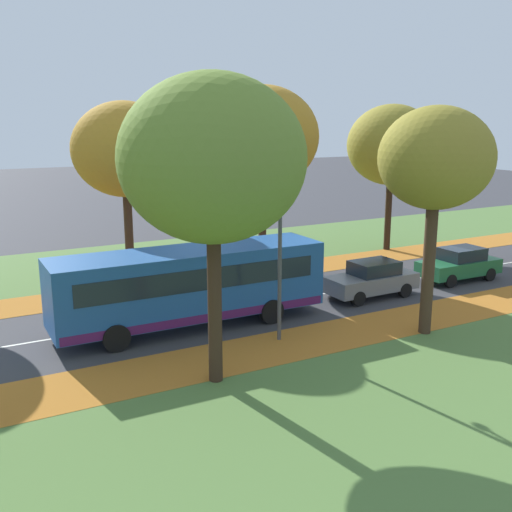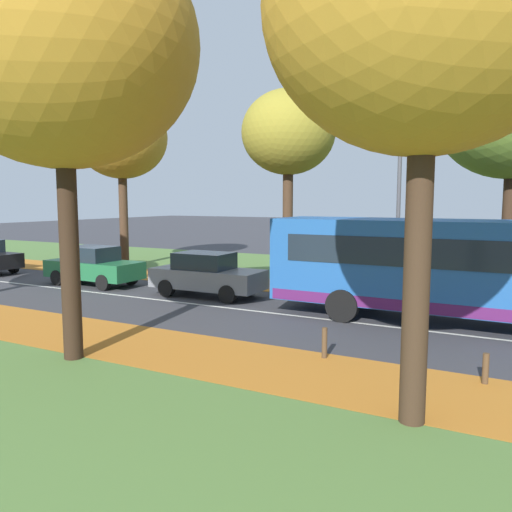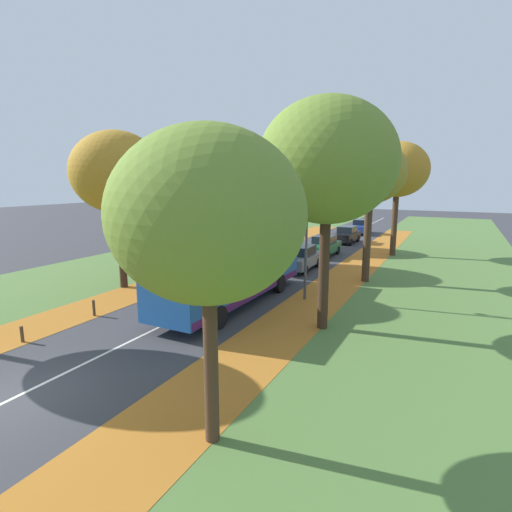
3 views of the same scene
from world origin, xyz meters
TOP-DOWN VIEW (x-y plane):
  - ground_plane at (0.00, 0.00)m, footprint 160.00×160.00m
  - grass_verge_left at (-9.20, 20.00)m, footprint 12.00×90.00m
  - leaf_litter_left at (-4.60, 14.00)m, footprint 2.80×60.00m
  - grass_verge_right at (9.20, 20.00)m, footprint 12.00×90.00m
  - leaf_litter_right at (4.60, 14.00)m, footprint 2.80×60.00m
  - road_centre_line at (0.00, 20.00)m, footprint 0.12×80.00m
  - tree_left_near at (-5.95, 10.08)m, footprint 4.87×4.87m
  - tree_left_mid at (-6.13, 17.44)m, footprint 5.85×5.85m
  - tree_left_far at (-5.94, 25.99)m, footprint 5.20×5.20m
  - tree_right_nearest at (5.93, 0.94)m, footprint 4.16×4.16m
  - tree_right_near at (6.00, 9.03)m, footprint 5.32×5.32m
  - tree_right_mid at (5.96, 17.58)m, footprint 4.01×4.01m
  - tree_right_far at (6.13, 27.09)m, footprint 4.72×4.72m
  - bollard_second at (-3.53, 2.54)m, footprint 0.12×0.12m
  - bollard_third at (-3.51, 5.84)m, footprint 0.12×0.12m
  - bollard_fourth at (-3.59, 9.13)m, footprint 0.12×0.12m
  - bollard_fifth at (-3.53, 12.43)m, footprint 0.12×0.12m
  - streetlamp_right at (3.67, 12.46)m, footprint 1.89×0.28m
  - bus at (1.11, 10.25)m, footprint 2.74×10.42m
  - car_grey_lead at (1.39, 18.79)m, footprint 1.82×4.22m
  - car_green_following at (1.25, 24.36)m, footprint 1.83×4.23m
  - car_black_third_in_line at (1.21, 31.77)m, footprint 1.89×4.26m
  - car_blue_fourth_in_line at (0.91, 39.15)m, footprint 1.93×4.27m

SIDE VIEW (x-z plane):
  - ground_plane at x=0.00m, z-range 0.00..0.00m
  - road_centre_line at x=0.00m, z-range 0.00..0.01m
  - grass_verge_left at x=-9.20m, z-range 0.00..0.01m
  - grass_verge_right at x=9.20m, z-range 0.00..0.01m
  - leaf_litter_left at x=-4.60m, z-range 0.01..0.01m
  - leaf_litter_right at x=4.60m, z-range 0.01..0.01m
  - bollard_fourth at x=-3.59m, z-range 0.00..0.61m
  - bollard_second at x=-3.53m, z-range 0.00..0.62m
  - bollard_fifth at x=-3.53m, z-range 0.00..0.70m
  - bollard_third at x=-3.51m, z-range 0.00..0.73m
  - car_grey_lead at x=1.39m, z-range 0.00..1.62m
  - car_green_following at x=1.25m, z-range 0.00..1.62m
  - car_black_third_in_line at x=1.21m, z-range 0.00..1.62m
  - car_blue_fourth_in_line at x=0.91m, z-range 0.00..1.62m
  - bus at x=1.11m, z-range 0.21..3.19m
  - streetlamp_right at x=3.67m, z-range 0.74..6.74m
  - tree_right_nearest at x=5.93m, z-range 1.66..8.77m
  - tree_left_far at x=-5.94m, z-range 1.93..10.53m
  - tree_left_near at x=-5.95m, z-range 2.06..10.63m
  - tree_right_mid at x=5.96m, z-range 2.24..10.47m
  - tree_right_near at x=6.00m, z-range 2.11..11.17m
  - tree_right_far at x=6.13m, z-range 2.28..11.18m
  - tree_left_mid at x=-6.13m, z-range 2.08..11.55m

